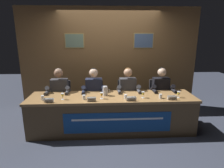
{
  "coord_description": "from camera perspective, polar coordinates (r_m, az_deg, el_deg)",
  "views": [
    {
      "loc": [
        -0.2,
        -3.65,
        1.94
      ],
      "look_at": [
        0.0,
        0.0,
        0.99
      ],
      "focal_mm": 30.68,
      "sensor_mm": 36.0,
      "label": 1
    }
  ],
  "objects": [
    {
      "name": "water_cup_center_left",
      "position": [
        3.69,
        -8.34,
        -3.97
      ],
      "size": [
        0.06,
        0.06,
        0.08
      ],
      "color": "silver",
      "rests_on": "conference_table"
    },
    {
      "name": "nameplate_far_right",
      "position": [
        3.8,
        17.54,
        -3.92
      ],
      "size": [
        0.17,
        0.06,
        0.08
      ],
      "color": "white",
      "rests_on": "conference_table"
    },
    {
      "name": "water_cup_center_right",
      "position": [
        3.68,
        4.09,
        -3.88
      ],
      "size": [
        0.06,
        0.06,
        0.08
      ],
      "color": "silver",
      "rests_on": "conference_table"
    },
    {
      "name": "panelist_far_left",
      "position": [
        4.32,
        -15.49,
        -2.42
      ],
      "size": [
        0.51,
        0.48,
        1.23
      ],
      "color": "black",
      "rests_on": "ground_plane"
    },
    {
      "name": "conference_table",
      "position": [
        3.82,
        0.12,
        -7.4
      ],
      "size": [
        3.32,
        0.8,
        0.74
      ],
      "color": "olive",
      "rests_on": "ground_plane"
    },
    {
      "name": "water_cup_far_left",
      "position": [
        3.84,
        -19.95,
        -3.95
      ],
      "size": [
        0.06,
        0.06,
        0.08
      ],
      "color": "silver",
      "rests_on": "conference_table"
    },
    {
      "name": "juice_glass_far_left",
      "position": [
        3.74,
        -14.55,
        -3.24
      ],
      "size": [
        0.06,
        0.06,
        0.12
      ],
      "color": "white",
      "rests_on": "conference_table"
    },
    {
      "name": "water_cup_far_right",
      "position": [
        3.82,
        14.27,
        -3.6
      ],
      "size": [
        0.06,
        0.06,
        0.08
      ],
      "color": "silver",
      "rests_on": "conference_table"
    },
    {
      "name": "nameplate_far_left",
      "position": [
        3.67,
        -18.33,
        -4.66
      ],
      "size": [
        0.18,
        0.06,
        0.08
      ],
      "color": "white",
      "rests_on": "conference_table"
    },
    {
      "name": "juice_glass_far_right",
      "position": [
        3.96,
        19.21,
        -2.63
      ],
      "size": [
        0.06,
        0.06,
        0.12
      ],
      "color": "white",
      "rests_on": "conference_table"
    },
    {
      "name": "chair_center_left",
      "position": [
        4.49,
        -5.24,
        -4.97
      ],
      "size": [
        0.44,
        0.44,
        0.9
      ],
      "color": "black",
      "rests_on": "ground_plane"
    },
    {
      "name": "wall_back_panelled",
      "position": [
        4.99,
        -0.81,
        7.29
      ],
      "size": [
        4.52,
        0.14,
        2.6
      ],
      "color": "brown",
      "rests_on": "ground_plane"
    },
    {
      "name": "juice_glass_center_right",
      "position": [
        3.77,
        9.24,
        -2.84
      ],
      "size": [
        0.06,
        0.06,
        0.12
      ],
      "color": "white",
      "rests_on": "conference_table"
    },
    {
      "name": "chair_center_right",
      "position": [
        4.53,
        4.39,
        -4.8
      ],
      "size": [
        0.44,
        0.44,
        0.9
      ],
      "color": "black",
      "rests_on": "ground_plane"
    },
    {
      "name": "panelist_center_left",
      "position": [
        4.22,
        -5.41,
        -2.33
      ],
      "size": [
        0.51,
        0.48,
        1.23
      ],
      "color": "black",
      "rests_on": "ground_plane"
    },
    {
      "name": "panelist_center_right",
      "position": [
        4.25,
        4.81,
        -2.18
      ],
      "size": [
        0.51,
        0.48,
        1.23
      ],
      "color": "black",
      "rests_on": "ground_plane"
    },
    {
      "name": "chair_far_right",
      "position": [
        4.68,
        13.62,
        -4.51
      ],
      "size": [
        0.44,
        0.44,
        0.9
      ],
      "color": "black",
      "rests_on": "ground_plane"
    },
    {
      "name": "panelist_far_right",
      "position": [
        4.42,
        14.56,
        -1.96
      ],
      "size": [
        0.51,
        0.48,
        1.23
      ],
      "color": "black",
      "rests_on": "ground_plane"
    },
    {
      "name": "nameplate_center_right",
      "position": [
        3.59,
        5.75,
        -4.39
      ],
      "size": [
        0.19,
        0.06,
        0.08
      ],
      "color": "white",
      "rests_on": "conference_table"
    },
    {
      "name": "water_pitcher_central",
      "position": [
        3.86,
        -2.0,
        -2.07
      ],
      "size": [
        0.15,
        0.1,
        0.21
      ],
      "color": "silver",
      "rests_on": "conference_table"
    },
    {
      "name": "ground_plane",
      "position": [
        4.14,
        0.0,
        -13.34
      ],
      "size": [
        12.0,
        12.0,
        0.0
      ],
      "primitive_type": "plane",
      "color": "#383D4C"
    },
    {
      "name": "chair_far_left",
      "position": [
        4.59,
        -14.74,
        -4.99
      ],
      "size": [
        0.44,
        0.44,
        0.9
      ],
      "color": "black",
      "rests_on": "ground_plane"
    },
    {
      "name": "juice_glass_center_left",
      "position": [
        3.67,
        -3.12,
        -3.12
      ],
      "size": [
        0.06,
        0.06,
        0.12
      ],
      "color": "white",
      "rests_on": "conference_table"
    },
    {
      "name": "nameplate_center_left",
      "position": [
        3.56,
        -6.12,
        -4.53
      ],
      "size": [
        0.17,
        0.06,
        0.08
      ],
      "color": "white",
      "rests_on": "conference_table"
    }
  ]
}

